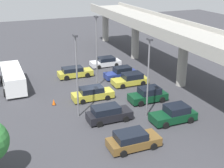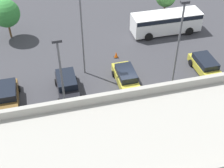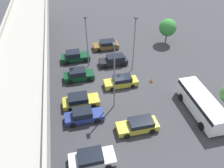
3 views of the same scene
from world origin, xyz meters
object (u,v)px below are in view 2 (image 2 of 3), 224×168
parked_car_7 (44,141)px  traffic_cone (116,55)px  parked_car_1 (206,66)px  parked_car_3 (178,119)px  parked_car_6 (67,85)px  parked_car_5 (111,127)px  tree_front_centre (6,13)px  parked_car_8 (7,96)px  lamp_post_by_overpass (178,44)px  parked_car_4 (126,78)px  shuttle_bus (166,21)px  lamp_post_mid_lot (62,79)px  parked_car_2 (208,112)px  lamp_post_near_aisle (82,29)px

parked_car_7 → traffic_cone: size_ratio=6.67×
parked_car_1 → parked_car_3: bearing=-43.0°
parked_car_3 → parked_car_6: (8.31, -6.47, 0.05)m
parked_car_5 → tree_front_centre: size_ratio=0.95×
parked_car_8 → lamp_post_by_overpass: lamp_post_by_overpass is taller
parked_car_4 → traffic_cone: 4.61m
shuttle_bus → traffic_cone: 8.11m
traffic_cone → lamp_post_mid_lot: bearing=52.5°
parked_car_1 → parked_car_2: bearing=-26.2°
tree_front_centre → parked_car_2: bearing=132.3°
parked_car_3 → parked_car_8: bearing=65.2°
parked_car_4 → lamp_post_mid_lot: 8.42m
parked_car_3 → parked_car_4: bearing=23.1°
parked_car_5 → traffic_cone: (-3.17, -10.42, -0.47)m
parked_car_5 → parked_car_3: bearing=-94.1°
parked_car_5 → lamp_post_near_aisle: (0.60, -8.62, 4.26)m
parked_car_5 → parked_car_8: (8.16, -5.96, -0.05)m
parked_car_7 → lamp_post_by_overpass: lamp_post_by_overpass is taller
parked_car_5 → tree_front_centre: tree_front_centre is taller
parked_car_3 → tree_front_centre: size_ratio=1.00×
parked_car_1 → parked_car_6: 13.97m
parked_car_6 → parked_car_7: (2.68, 6.11, 0.00)m
parked_car_4 → parked_car_2: bearing=41.4°
parked_car_3 → parked_car_2: bearing=-87.3°
lamp_post_near_aisle → lamp_post_mid_lot: size_ratio=1.04×
parked_car_1 → lamp_post_near_aisle: (11.87, -2.97, 4.33)m
traffic_cone → parked_car_5: bearing=73.1°
parked_car_1 → lamp_post_by_overpass: (4.45, 1.80, 4.54)m
parked_car_3 → parked_car_1: bearing=-43.0°
parked_car_2 → parked_car_6: size_ratio=1.02×
parked_car_5 → tree_front_centre: bearing=24.1°
parked_car_7 → tree_front_centre: bearing=8.0°
traffic_cone → tree_front_centre: bearing=-32.9°
parked_car_5 → parked_car_1: bearing=-63.4°
lamp_post_near_aisle → parked_car_6: bearing=50.6°
parked_car_2 → lamp_post_by_overpass: (1.54, -4.12, 4.51)m
parked_car_2 → traffic_cone: 11.90m
parked_car_4 → parked_car_5: (2.97, 5.83, 0.06)m
parked_car_8 → parked_car_6: bearing=91.2°
shuttle_bus → lamp_post_by_overpass: lamp_post_by_overpass is taller
parked_car_8 → lamp_post_mid_lot: bearing=50.8°
parked_car_8 → tree_front_centre: bearing=178.4°
tree_front_centre → traffic_cone: bearing=147.1°
lamp_post_mid_lot → lamp_post_by_overpass: size_ratio=0.91×
parked_car_3 → parked_car_4: 6.78m
parked_car_4 → parked_car_6: bearing=-92.4°
lamp_post_mid_lot → tree_front_centre: (4.54, -15.53, -1.76)m
parked_car_5 → lamp_post_near_aisle: lamp_post_near_aisle is taller
parked_car_2 → parked_car_7: 13.73m
parked_car_1 → parked_car_5: (11.27, 5.65, 0.07)m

